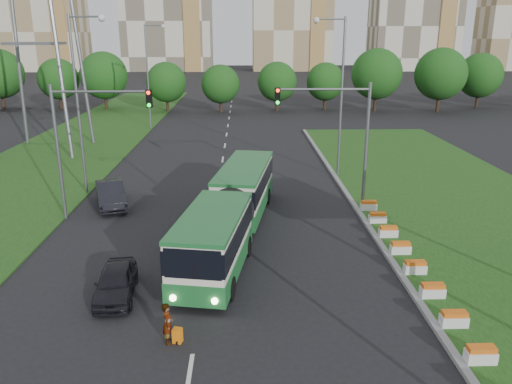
{
  "coord_description": "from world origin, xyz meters",
  "views": [
    {
      "loc": [
        -1.2,
        -19.85,
        10.56
      ],
      "look_at": [
        -0.49,
        5.7,
        2.6
      ],
      "focal_mm": 35.0,
      "sensor_mm": 36.0,
      "label": 1
    }
  ],
  "objects_px": {
    "car_left_near": "(116,282)",
    "pedestrian": "(168,323)",
    "traffic_mast_left": "(84,131)",
    "shopping_trolley": "(177,336)",
    "car_left_far": "(111,194)",
    "articulated_bus": "(230,209)",
    "traffic_mast_median": "(341,127)"
  },
  "relations": [
    {
      "from": "car_left_near",
      "to": "pedestrian",
      "type": "relative_size",
      "value": 2.49
    },
    {
      "from": "traffic_mast_left",
      "to": "car_left_near",
      "type": "relative_size",
      "value": 2.04
    },
    {
      "from": "pedestrian",
      "to": "shopping_trolley",
      "type": "height_order",
      "value": "pedestrian"
    },
    {
      "from": "car_left_near",
      "to": "shopping_trolley",
      "type": "height_order",
      "value": "car_left_near"
    },
    {
      "from": "car_left_far",
      "to": "pedestrian",
      "type": "distance_m",
      "value": 16.5
    },
    {
      "from": "articulated_bus",
      "to": "traffic_mast_median",
      "type": "bearing_deg",
      "value": 42.73
    },
    {
      "from": "car_left_near",
      "to": "shopping_trolley",
      "type": "distance_m",
      "value": 4.59
    },
    {
      "from": "traffic_mast_median",
      "to": "traffic_mast_left",
      "type": "relative_size",
      "value": 1.0
    },
    {
      "from": "articulated_bus",
      "to": "car_left_far",
      "type": "distance_m",
      "value": 9.72
    },
    {
      "from": "traffic_mast_left",
      "to": "car_left_far",
      "type": "height_order",
      "value": "traffic_mast_left"
    },
    {
      "from": "car_left_near",
      "to": "shopping_trolley",
      "type": "relative_size",
      "value": 7.08
    },
    {
      "from": "car_left_far",
      "to": "shopping_trolley",
      "type": "bearing_deg",
      "value": -86.61
    },
    {
      "from": "car_left_far",
      "to": "shopping_trolley",
      "type": "xyz_separation_m",
      "value": [
        6.2,
        -15.43,
        -0.52
      ]
    },
    {
      "from": "traffic_mast_median",
      "to": "traffic_mast_left",
      "type": "distance_m",
      "value": 15.19
    },
    {
      "from": "car_left_near",
      "to": "car_left_far",
      "type": "bearing_deg",
      "value": 99.45
    },
    {
      "from": "traffic_mast_left",
      "to": "car_left_far",
      "type": "bearing_deg",
      "value": 75.54
    },
    {
      "from": "traffic_mast_median",
      "to": "shopping_trolley",
      "type": "xyz_separation_m",
      "value": [
        -8.38,
        -14.17,
        -5.08
      ]
    },
    {
      "from": "car_left_far",
      "to": "shopping_trolley",
      "type": "relative_size",
      "value": 8.72
    },
    {
      "from": "traffic_mast_median",
      "to": "articulated_bus",
      "type": "xyz_separation_m",
      "value": [
        -6.68,
        -4.34,
        -3.7
      ]
    },
    {
      "from": "articulated_bus",
      "to": "car_left_near",
      "type": "xyz_separation_m",
      "value": [
        -4.7,
        -6.38,
        -0.98
      ]
    },
    {
      "from": "shopping_trolley",
      "to": "car_left_near",
      "type": "bearing_deg",
      "value": 146.83
    },
    {
      "from": "traffic_mast_median",
      "to": "pedestrian",
      "type": "bearing_deg",
      "value": -121.59
    },
    {
      "from": "shopping_trolley",
      "to": "traffic_mast_median",
      "type": "bearing_deg",
      "value": 75.21
    },
    {
      "from": "traffic_mast_median",
      "to": "car_left_near",
      "type": "relative_size",
      "value": 2.04
    },
    {
      "from": "car_left_near",
      "to": "car_left_far",
      "type": "xyz_separation_m",
      "value": [
        -3.19,
        11.98,
        0.13
      ]
    },
    {
      "from": "car_left_near",
      "to": "car_left_far",
      "type": "relative_size",
      "value": 0.81
    },
    {
      "from": "traffic_mast_left",
      "to": "articulated_bus",
      "type": "relative_size",
      "value": 0.49
    },
    {
      "from": "articulated_bus",
      "to": "pedestrian",
      "type": "xyz_separation_m",
      "value": [
        -2.03,
        -9.82,
        -0.86
      ]
    },
    {
      "from": "traffic_mast_left",
      "to": "articulated_bus",
      "type": "distance_m",
      "value": 9.84
    },
    {
      "from": "traffic_mast_median",
      "to": "shopping_trolley",
      "type": "relative_size",
      "value": 14.44
    },
    {
      "from": "pedestrian",
      "to": "car_left_far",
      "type": "bearing_deg",
      "value": 15.63
    },
    {
      "from": "articulated_bus",
      "to": "car_left_near",
      "type": "bearing_deg",
      "value": -116.68
    }
  ]
}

